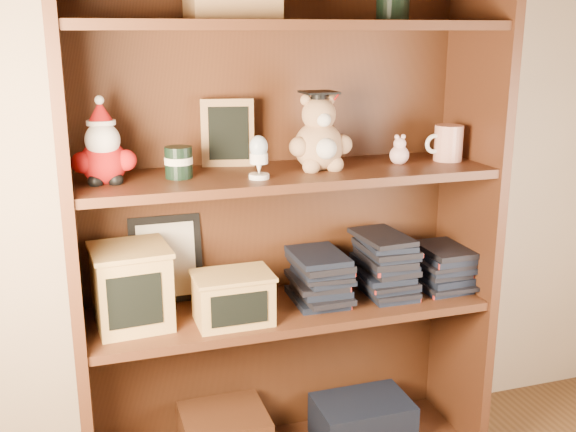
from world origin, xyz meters
The scene contains 16 objects.
bookcase centered at (0.17, 1.36, 0.78)m, with size 1.20×0.35×1.60m.
shelf_lower centered at (0.17, 1.30, 0.54)m, with size 1.14×0.33×0.02m.
shelf_upper centered at (0.17, 1.30, 0.94)m, with size 1.14×0.33×0.02m.
santa_plush centered at (-0.32, 1.30, 1.03)m, with size 0.16×0.12×0.23m.
teachers_tin centered at (-0.13, 1.30, 0.99)m, with size 0.07×0.07×0.08m.
chalkboard_plaque centered at (0.03, 1.42, 1.04)m, with size 0.15×0.09×0.19m.
egg_cup centered at (0.07, 1.23, 1.01)m, with size 0.05×0.05×0.11m.
grad_teddy_bear centered at (0.26, 1.30, 1.03)m, with size 0.18×0.16×0.22m.
pink_figurine centered at (0.51, 1.30, 0.98)m, with size 0.06×0.06×0.09m.
teacher_mug centered at (0.67, 1.30, 1.00)m, with size 0.12×0.08×0.11m.
certificate_frame centered at (-0.16, 1.44, 0.68)m, with size 0.21×0.05×0.26m.
treats_box centered at (-0.27, 1.30, 0.66)m, with size 0.22×0.22×0.22m.
pencils_box centered at (-0.01, 1.24, 0.62)m, with size 0.21×0.15×0.14m.
book_stack_left centered at (0.27, 1.30, 0.62)m, with size 0.14×0.20×0.14m.
book_stack_mid centered at (0.48, 1.30, 0.65)m, with size 0.14×0.20×0.19m.
book_stack_right centered at (0.67, 1.30, 0.61)m, with size 0.14×0.20×0.13m.
Camera 1 is at (-0.39, -0.44, 1.32)m, focal length 42.00 mm.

